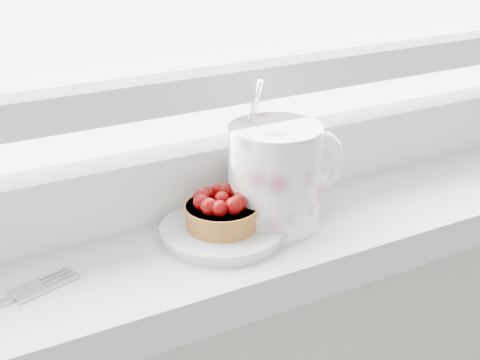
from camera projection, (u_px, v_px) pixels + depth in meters
saucer at (222, 231)px, 0.66m from camera, size 0.12×0.12×0.01m
raspberry_tart at (222, 210)px, 0.65m from camera, size 0.07×0.07×0.04m
floral_mug at (278, 173)px, 0.67m from camera, size 0.14×0.10×0.15m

